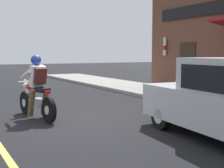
{
  "coord_description": "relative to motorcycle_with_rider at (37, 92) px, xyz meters",
  "views": [
    {
      "loc": [
        -2.7,
        -7.5,
        1.66
      ],
      "look_at": [
        0.79,
        -1.27,
        0.95
      ],
      "focal_mm": 50.0,
      "sensor_mm": 36.0,
      "label": 1
    }
  ],
  "objects": [
    {
      "name": "traffic_cone",
      "position": [
        5.0,
        0.51,
        -0.25
      ],
      "size": [
        0.36,
        0.36,
        0.6
      ],
      "color": "black",
      "rests_on": "sidewalk_curb"
    },
    {
      "name": "motorcycle_with_rider",
      "position": [
        0.0,
        0.0,
        0.0
      ],
      "size": [
        0.65,
        2.01,
        1.62
      ],
      "color": "black",
      "rests_on": "ground"
    },
    {
      "name": "ground_plane",
      "position": [
        0.53,
        -0.29,
        -0.68
      ],
      "size": [
        80.0,
        80.0,
        0.0
      ],
      "primitive_type": "plane",
      "color": "black"
    },
    {
      "name": "sidewalk_curb",
      "position": [
        5.7,
        2.71,
        -0.61
      ],
      "size": [
        2.6,
        22.0,
        0.14
      ],
      "primitive_type": "cube",
      "color": "gray",
      "rests_on": "ground"
    }
  ]
}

